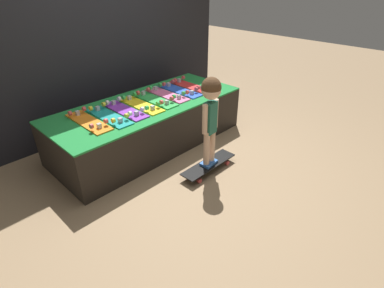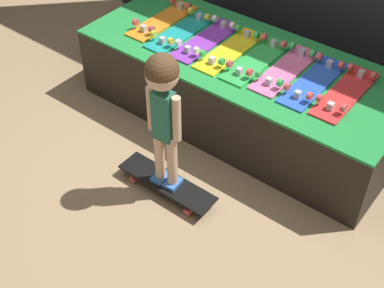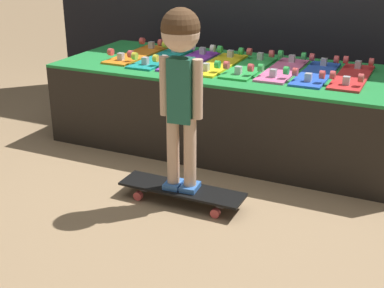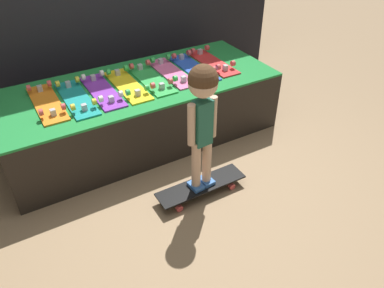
# 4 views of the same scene
# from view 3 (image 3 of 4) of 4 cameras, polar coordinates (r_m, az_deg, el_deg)

# --- Properties ---
(ground_plane) EXTENTS (16.00, 16.00, 0.00)m
(ground_plane) POSITION_cam_3_polar(r_m,az_deg,el_deg) (3.35, 0.10, -3.93)
(ground_plane) COLOR #9E7F5B
(display_rack) EXTENTS (2.46, 1.00, 0.58)m
(display_rack) POSITION_cam_3_polar(r_m,az_deg,el_deg) (3.84, 4.42, 4.04)
(display_rack) COLOR black
(display_rack) RESTS_ON ground_plane
(skateboard_orange_on_rack) EXTENTS (0.20, 0.69, 0.09)m
(skateboard_orange_on_rack) POSITION_cam_3_polar(r_m,az_deg,el_deg) (4.11, -5.89, 9.59)
(skateboard_orange_on_rack) COLOR orange
(skateboard_orange_on_rack) RESTS_ON display_rack
(skateboard_teal_on_rack) EXTENTS (0.20, 0.69, 0.09)m
(skateboard_teal_on_rack) POSITION_cam_3_polar(r_m,az_deg,el_deg) (3.96, -3.35, 9.21)
(skateboard_teal_on_rack) COLOR teal
(skateboard_teal_on_rack) RESTS_ON display_rack
(skateboard_purple_on_rack) EXTENTS (0.20, 0.69, 0.09)m
(skateboard_purple_on_rack) POSITION_cam_3_polar(r_m,az_deg,el_deg) (3.88, -0.24, 8.97)
(skateboard_purple_on_rack) COLOR purple
(skateboard_purple_on_rack) RESTS_ON display_rack
(skateboard_yellow_on_rack) EXTENTS (0.20, 0.69, 0.09)m
(skateboard_yellow_on_rack) POSITION_cam_3_polar(r_m,az_deg,el_deg) (3.79, 2.87, 8.61)
(skateboard_yellow_on_rack) COLOR yellow
(skateboard_yellow_on_rack) RESTS_ON display_rack
(skateboard_green_on_rack) EXTENTS (0.20, 0.69, 0.09)m
(skateboard_green_on_rack) POSITION_cam_3_polar(r_m,az_deg,el_deg) (3.72, 6.18, 8.26)
(skateboard_green_on_rack) COLOR green
(skateboard_green_on_rack) RESTS_ON display_rack
(skateboard_pink_on_rack) EXTENTS (0.20, 0.69, 0.09)m
(skateboard_pink_on_rack) POSITION_cam_3_polar(r_m,az_deg,el_deg) (3.68, 9.67, 7.92)
(skateboard_pink_on_rack) COLOR pink
(skateboard_pink_on_rack) RESTS_ON display_rack
(skateboard_blue_on_rack) EXTENTS (0.20, 0.69, 0.09)m
(skateboard_blue_on_rack) POSITION_cam_3_polar(r_m,az_deg,el_deg) (3.62, 13.11, 7.43)
(skateboard_blue_on_rack) COLOR blue
(skateboard_blue_on_rack) RESTS_ON display_rack
(skateboard_red_on_rack) EXTENTS (0.20, 0.69, 0.09)m
(skateboard_red_on_rack) POSITION_cam_3_polar(r_m,az_deg,el_deg) (3.60, 16.72, 7.01)
(skateboard_red_on_rack) COLOR red
(skateboard_red_on_rack) RESTS_ON display_rack
(skateboard_on_floor) EXTENTS (0.73, 0.19, 0.09)m
(skateboard_on_floor) POSITION_cam_3_polar(r_m,az_deg,el_deg) (3.07, -1.10, -4.99)
(skateboard_on_floor) COLOR black
(skateboard_on_floor) RESTS_ON ground_plane
(child) EXTENTS (0.24, 0.20, 1.01)m
(child) POSITION_cam_3_polar(r_m,az_deg,el_deg) (2.82, -1.20, 8.27)
(child) COLOR #3870C6
(child) RESTS_ON skateboard_on_floor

